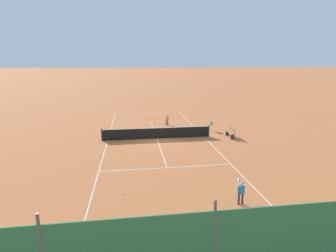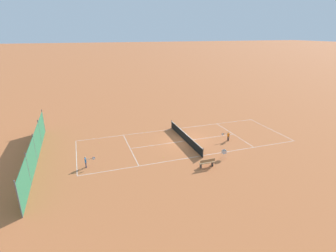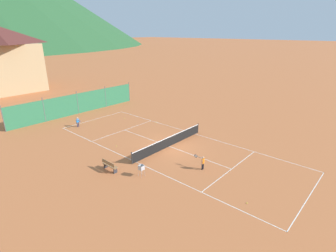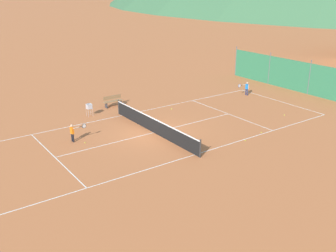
% 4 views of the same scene
% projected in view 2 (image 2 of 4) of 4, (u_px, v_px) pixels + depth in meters
% --- Properties ---
extents(ground_plane, '(600.00, 600.00, 0.00)m').
position_uv_depth(ground_plane, '(185.00, 141.00, 30.12)').
color(ground_plane, '#BC6638').
extents(court_line_markings, '(8.25, 23.85, 0.01)m').
position_uv_depth(court_line_markings, '(185.00, 141.00, 30.12)').
color(court_line_markings, white).
rests_on(court_line_markings, ground).
extents(tennis_net, '(9.18, 0.08, 1.06)m').
position_uv_depth(tennis_net, '(185.00, 137.00, 29.95)').
color(tennis_net, '#2D2D2D').
rests_on(tennis_net, ground).
extents(windscreen_fence_far, '(17.28, 0.08, 2.90)m').
position_uv_depth(windscreen_fence_far, '(35.00, 149.00, 24.90)').
color(windscreen_fence_far, '#2D754C').
rests_on(windscreen_fence_far, ground).
extents(player_far_baseline, '(0.37, 0.96, 1.10)m').
position_uv_depth(player_far_baseline, '(228.00, 135.00, 30.00)').
color(player_far_baseline, black).
rests_on(player_far_baseline, ground).
extents(player_near_service, '(0.38, 0.95, 1.11)m').
position_uv_depth(player_near_service, '(86.00, 161.00, 24.06)').
color(player_near_service, '#23284C').
rests_on(player_near_service, ground).
extents(tennis_ball_service_box, '(0.07, 0.07, 0.07)m').
position_uv_depth(tennis_ball_service_box, '(145.00, 132.00, 32.79)').
color(tennis_ball_service_box, '#CCE033').
rests_on(tennis_ball_service_box, ground).
extents(tennis_ball_near_corner, '(0.07, 0.07, 0.07)m').
position_uv_depth(tennis_ball_near_corner, '(222.00, 139.00, 30.64)').
color(tennis_ball_near_corner, '#CCE033').
rests_on(tennis_ball_near_corner, ground).
extents(tennis_ball_alley_right, '(0.07, 0.07, 0.07)m').
position_uv_depth(tennis_ball_alley_right, '(99.00, 143.00, 29.50)').
color(tennis_ball_alley_right, '#CCE033').
rests_on(tennis_ball_alley_right, ground).
extents(tennis_ball_far_corner, '(0.07, 0.07, 0.07)m').
position_uv_depth(tennis_ball_far_corner, '(270.00, 141.00, 30.08)').
color(tennis_ball_far_corner, '#CCE033').
rests_on(tennis_ball_far_corner, ground).
extents(tennis_ball_by_net_right, '(0.07, 0.07, 0.07)m').
position_uv_depth(tennis_ball_by_net_right, '(163.00, 157.00, 26.12)').
color(tennis_ball_by_net_right, '#CCE033').
rests_on(tennis_ball_by_net_right, ground).
extents(tennis_ball_mid_court, '(0.07, 0.07, 0.07)m').
position_uv_depth(tennis_ball_mid_court, '(131.00, 134.00, 31.93)').
color(tennis_ball_mid_court, '#CCE033').
rests_on(tennis_ball_mid_court, ground).
extents(ball_hopper, '(0.36, 0.36, 0.89)m').
position_uv_depth(ball_hopper, '(224.00, 152.00, 25.79)').
color(ball_hopper, '#B7B7BC').
rests_on(ball_hopper, ground).
extents(courtside_bench, '(0.36, 1.50, 0.84)m').
position_uv_depth(courtside_bench, '(207.00, 163.00, 24.18)').
color(courtside_bench, olive).
rests_on(courtside_bench, ground).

